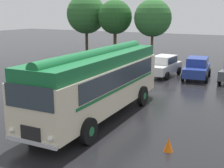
{
  "coord_description": "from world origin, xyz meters",
  "views": [
    {
      "loc": [
        8.88,
        -13.12,
        5.26
      ],
      "look_at": [
        0.97,
        1.29,
        1.4
      ],
      "focal_mm": 50.0,
      "sensor_mm": 36.0,
      "label": 1
    }
  ],
  "objects_px": {
    "car_near_left": "(131,63)",
    "vintage_bus": "(97,80)",
    "car_mid_left": "(164,66)",
    "car_mid_right": "(197,68)",
    "traffic_cone": "(168,145)"
  },
  "relations": [
    {
      "from": "car_near_left",
      "to": "car_mid_right",
      "type": "distance_m",
      "value": 5.7
    },
    {
      "from": "car_near_left",
      "to": "car_mid_left",
      "type": "xyz_separation_m",
      "value": [
        3.01,
        0.0,
        0.0
      ]
    },
    {
      "from": "car_mid_left",
      "to": "traffic_cone",
      "type": "height_order",
      "value": "car_mid_left"
    },
    {
      "from": "car_mid_left",
      "to": "car_mid_right",
      "type": "height_order",
      "value": "same"
    },
    {
      "from": "car_near_left",
      "to": "car_mid_left",
      "type": "height_order",
      "value": "same"
    },
    {
      "from": "car_mid_left",
      "to": "car_mid_right",
      "type": "bearing_deg",
      "value": 6.87
    },
    {
      "from": "car_near_left",
      "to": "car_mid_right",
      "type": "xyz_separation_m",
      "value": [
        5.69,
        0.32,
        0.0
      ]
    },
    {
      "from": "car_mid_left",
      "to": "vintage_bus",
      "type": "bearing_deg",
      "value": -87.01
    },
    {
      "from": "car_mid_right",
      "to": "car_mid_left",
      "type": "bearing_deg",
      "value": -173.13
    },
    {
      "from": "car_mid_right",
      "to": "traffic_cone",
      "type": "distance_m",
      "value": 14.18
    },
    {
      "from": "vintage_bus",
      "to": "car_near_left",
      "type": "height_order",
      "value": "vintage_bus"
    },
    {
      "from": "car_mid_left",
      "to": "car_mid_right",
      "type": "relative_size",
      "value": 0.98
    },
    {
      "from": "traffic_cone",
      "to": "car_mid_left",
      "type": "bearing_deg",
      "value": 110.43
    },
    {
      "from": "car_near_left",
      "to": "vintage_bus",
      "type": "bearing_deg",
      "value": -72.54
    },
    {
      "from": "vintage_bus",
      "to": "traffic_cone",
      "type": "bearing_deg",
      "value": -25.7
    }
  ]
}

